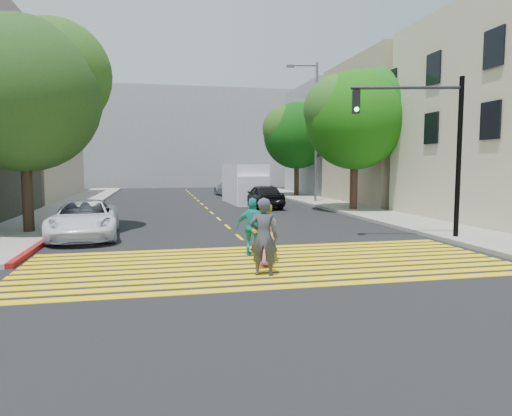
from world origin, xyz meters
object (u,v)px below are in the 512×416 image
object	(u,v)px
pedestrian_woman	(265,233)
dark_car_parked	(258,188)
tree_right_far	(298,132)
pedestrian_man	(264,237)
traffic_signal	(429,135)
silver_car	(230,188)
tree_right_near	(356,115)
dark_car_near	(263,196)
white_sedan	(85,219)
pedestrian_extra	(253,227)
pedestrian_child	(266,245)
white_van	(245,185)
tree_left	(25,86)

from	to	relation	value
pedestrian_woman	dark_car_parked	size ratio (longest dim) A/B	0.38
tree_right_far	pedestrian_man	xyz separation A→B (m)	(-9.20, -26.68, -4.54)
dark_car_parked	traffic_signal	size ratio (longest dim) A/B	0.75
silver_car	traffic_signal	distance (m)	25.23
pedestrian_man	pedestrian_woman	distance (m)	1.70
tree_right_near	silver_car	xyz separation A→B (m)	(-5.13, 14.64, -4.95)
tree_right_far	dark_car_near	world-z (taller)	tree_right_far
tree_right_far	silver_car	bearing A→B (deg)	159.38
tree_right_far	pedestrian_man	distance (m)	28.59
pedestrian_man	white_sedan	xyz separation A→B (m)	(-5.26, 7.15, -0.26)
pedestrian_extra	dark_car_parked	distance (m)	25.51
white_sedan	silver_car	distance (m)	23.39
silver_car	pedestrian_child	bearing A→B (deg)	74.21
white_sedan	traffic_signal	xyz separation A→B (m)	(12.28, -3.21, 3.09)
pedestrian_man	traffic_signal	bearing A→B (deg)	-131.21
white_sedan	dark_car_parked	bearing A→B (deg)	57.63
tree_right_near	white_sedan	world-z (taller)	tree_right_near
dark_car_near	traffic_signal	size ratio (longest dim) A/B	0.77
traffic_signal	pedestrian_woman	bearing A→B (deg)	-147.00
dark_car_parked	tree_right_far	bearing A→B (deg)	-21.06
white_sedan	dark_car_near	world-z (taller)	dark_car_near
dark_car_parked	white_van	distance (m)	6.82
pedestrian_child	dark_car_near	xyz separation A→B (m)	(3.74, 16.35, 0.18)
silver_car	pedestrian_woman	bearing A→B (deg)	74.35
white_van	silver_car	bearing A→B (deg)	86.80
silver_car	pedestrian_extra	bearing A→B (deg)	73.73
tree_right_near	white_sedan	bearing A→B (deg)	-153.70
tree_right_far	pedestrian_man	world-z (taller)	tree_right_far
tree_left	white_van	bearing A→B (deg)	48.84
tree_right_near	pedestrian_child	distance (m)	16.45
tree_right_near	pedestrian_woman	distance (m)	15.78
tree_left	traffic_signal	world-z (taller)	tree_left
white_sedan	white_van	bearing A→B (deg)	54.11
dark_car_near	dark_car_parked	xyz separation A→B (m)	(1.91, 10.02, -0.04)
white_sedan	pedestrian_extra	bearing A→B (deg)	-43.59
dark_car_parked	silver_car	bearing A→B (deg)	138.76
pedestrian_child	dark_car_near	distance (m)	16.78
tree_right_near	pedestrian_extra	xyz separation A→B (m)	(-8.57, -11.62, -4.76)
pedestrian_child	pedestrian_extra	world-z (taller)	pedestrian_extra
dark_car_parked	traffic_signal	distance (m)	23.65
pedestrian_woman	traffic_signal	distance (m)	7.58
tree_left	tree_right_far	world-z (taller)	tree_left
tree_left	dark_car_near	xyz separation A→B (m)	(11.48, 8.94, -4.98)
tree_left	tree_right_near	world-z (taller)	tree_left
dark_car_parked	tree_right_near	bearing A→B (deg)	-87.07
dark_car_near	dark_car_parked	size ratio (longest dim) A/B	1.03
pedestrian_extra	dark_car_near	xyz separation A→B (m)	(3.78, 14.85, -0.11)
tree_right_near	tree_left	bearing A→B (deg)	-160.66
pedestrian_woman	dark_car_near	xyz separation A→B (m)	(3.60, 15.71, -0.06)
tree_left	dark_car_near	bearing A→B (deg)	37.91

